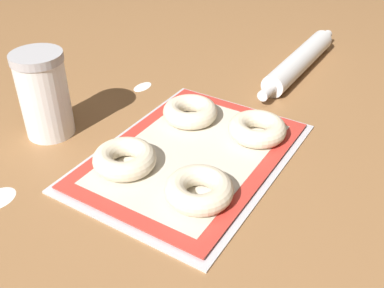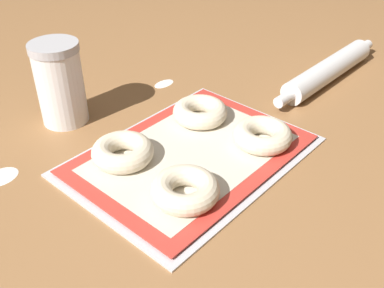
{
  "view_description": "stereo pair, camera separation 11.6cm",
  "coord_description": "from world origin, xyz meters",
  "px_view_note": "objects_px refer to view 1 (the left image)",
  "views": [
    {
      "loc": [
        -0.57,
        -0.37,
        0.49
      ],
      "look_at": [
        0.0,
        -0.01,
        0.03
      ],
      "focal_mm": 42.0,
      "sensor_mm": 36.0,
      "label": 1
    },
    {
      "loc": [
        -0.5,
        -0.46,
        0.49
      ],
      "look_at": [
        0.0,
        -0.01,
        0.03
      ],
      "focal_mm": 42.0,
      "sensor_mm": 36.0,
      "label": 2
    }
  ],
  "objects_px": {
    "baking_tray": "(192,155)",
    "bagel_back_right": "(190,112)",
    "rolling_pin": "(299,61)",
    "bagel_back_left": "(125,159)",
    "flour_canister": "(44,95)",
    "bagel_front_right": "(257,129)",
    "bagel_front_left": "(199,190)"
  },
  "relations": [
    {
      "from": "baking_tray",
      "to": "bagel_back_right",
      "type": "height_order",
      "value": "bagel_back_right"
    },
    {
      "from": "baking_tray",
      "to": "rolling_pin",
      "type": "relative_size",
      "value": 1.0
    },
    {
      "from": "baking_tray",
      "to": "bagel_back_left",
      "type": "bearing_deg",
      "value": 142.8
    },
    {
      "from": "bagel_back_left",
      "to": "flour_canister",
      "type": "height_order",
      "value": "flour_canister"
    },
    {
      "from": "bagel_back_left",
      "to": "bagel_back_right",
      "type": "bearing_deg",
      "value": -3.42
    },
    {
      "from": "baking_tray",
      "to": "bagel_front_right",
      "type": "xyz_separation_m",
      "value": [
        0.11,
        -0.08,
        0.02
      ]
    },
    {
      "from": "baking_tray",
      "to": "bagel_back_right",
      "type": "distance_m",
      "value": 0.12
    },
    {
      "from": "bagel_back_right",
      "to": "rolling_pin",
      "type": "bearing_deg",
      "value": -15.45
    },
    {
      "from": "bagel_front_left",
      "to": "bagel_back_left",
      "type": "height_order",
      "value": "same"
    },
    {
      "from": "bagel_back_left",
      "to": "flour_canister",
      "type": "relative_size",
      "value": 0.66
    },
    {
      "from": "bagel_front_left",
      "to": "bagel_back_left",
      "type": "xyz_separation_m",
      "value": [
        0.0,
        0.15,
        0.0
      ]
    },
    {
      "from": "baking_tray",
      "to": "rolling_pin",
      "type": "height_order",
      "value": "rolling_pin"
    },
    {
      "from": "bagel_back_left",
      "to": "bagel_front_right",
      "type": "bearing_deg",
      "value": -36.48
    },
    {
      "from": "bagel_front_left",
      "to": "rolling_pin",
      "type": "bearing_deg",
      "value": 4.31
    },
    {
      "from": "flour_canister",
      "to": "rolling_pin",
      "type": "relative_size",
      "value": 0.39
    },
    {
      "from": "baking_tray",
      "to": "rolling_pin",
      "type": "xyz_separation_m",
      "value": [
        0.45,
        -0.03,
        0.02
      ]
    },
    {
      "from": "rolling_pin",
      "to": "bagel_back_left",
      "type": "bearing_deg",
      "value": 168.71
    },
    {
      "from": "flour_canister",
      "to": "bagel_back_left",
      "type": "bearing_deg",
      "value": -96.3
    },
    {
      "from": "bagel_front_left",
      "to": "bagel_front_right",
      "type": "xyz_separation_m",
      "value": [
        0.21,
        -0.0,
        0.0
      ]
    },
    {
      "from": "baking_tray",
      "to": "bagel_front_right",
      "type": "height_order",
      "value": "bagel_front_right"
    },
    {
      "from": "bagel_back_right",
      "to": "flour_canister",
      "type": "xyz_separation_m",
      "value": [
        -0.17,
        0.22,
        0.06
      ]
    },
    {
      "from": "bagel_front_left",
      "to": "bagel_back_left",
      "type": "bearing_deg",
      "value": 89.04
    },
    {
      "from": "bagel_back_left",
      "to": "rolling_pin",
      "type": "relative_size",
      "value": 0.25
    },
    {
      "from": "baking_tray",
      "to": "flour_canister",
      "type": "height_order",
      "value": "flour_canister"
    },
    {
      "from": "baking_tray",
      "to": "bagel_front_left",
      "type": "bearing_deg",
      "value": -143.25
    },
    {
      "from": "bagel_back_left",
      "to": "bagel_back_right",
      "type": "distance_m",
      "value": 0.2
    },
    {
      "from": "bagel_front_left",
      "to": "flour_canister",
      "type": "height_order",
      "value": "flour_canister"
    },
    {
      "from": "baking_tray",
      "to": "bagel_back_left",
      "type": "height_order",
      "value": "bagel_back_left"
    },
    {
      "from": "bagel_front_right",
      "to": "rolling_pin",
      "type": "xyz_separation_m",
      "value": [
        0.34,
        0.04,
        -0.0
      ]
    },
    {
      "from": "bagel_back_left",
      "to": "rolling_pin",
      "type": "height_order",
      "value": "rolling_pin"
    },
    {
      "from": "bagel_back_right",
      "to": "bagel_front_left",
      "type": "bearing_deg",
      "value": -144.75
    },
    {
      "from": "bagel_back_left",
      "to": "bagel_back_right",
      "type": "xyz_separation_m",
      "value": [
        0.2,
        -0.01,
        0.0
      ]
    }
  ]
}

